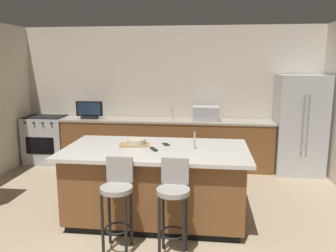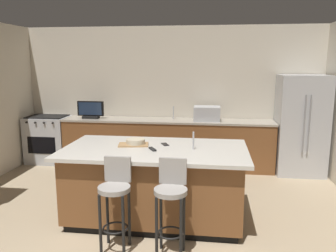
# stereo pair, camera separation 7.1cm
# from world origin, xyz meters

# --- Properties ---
(wall_back) EXTENTS (6.24, 0.12, 2.66)m
(wall_back) POSITION_xyz_m (0.00, 4.43, 1.33)
(wall_back) COLOR beige
(wall_back) RESTS_ON ground_plane
(counter_back) EXTENTS (3.97, 0.62, 0.92)m
(counter_back) POSITION_xyz_m (-0.01, 4.05, 0.46)
(counter_back) COLOR brown
(counter_back) RESTS_ON ground_plane
(kitchen_island) EXTENTS (2.28, 1.25, 0.94)m
(kitchen_island) POSITION_xyz_m (0.13, 1.81, 0.48)
(kitchen_island) COLOR black
(kitchen_island) RESTS_ON ground_plane
(refrigerator) EXTENTS (0.83, 0.76, 1.77)m
(refrigerator) POSITION_xyz_m (2.39, 3.99, 0.88)
(refrigerator) COLOR #B7BABF
(refrigerator) RESTS_ON ground_plane
(range_oven) EXTENTS (0.80, 0.63, 0.94)m
(range_oven) POSITION_xyz_m (-2.41, 4.05, 0.47)
(range_oven) COLOR #B7BABF
(range_oven) RESTS_ON ground_plane
(microwave) EXTENTS (0.48, 0.36, 0.26)m
(microwave) POSITION_xyz_m (0.73, 4.05, 1.05)
(microwave) COLOR #B7BABF
(microwave) RESTS_ON counter_back
(tv_monitor) EXTENTS (0.51, 0.16, 0.33)m
(tv_monitor) POSITION_xyz_m (-1.49, 3.99, 1.07)
(tv_monitor) COLOR black
(tv_monitor) RESTS_ON counter_back
(sink_faucet_back) EXTENTS (0.02, 0.02, 0.24)m
(sink_faucet_back) POSITION_xyz_m (0.09, 4.15, 1.04)
(sink_faucet_back) COLOR #B2B2B7
(sink_faucet_back) RESTS_ON counter_back
(sink_faucet_island) EXTENTS (0.02, 0.02, 0.22)m
(sink_faucet_island) POSITION_xyz_m (0.61, 1.81, 1.05)
(sink_faucet_island) COLOR #B2B2B7
(sink_faucet_island) RESTS_ON kitchen_island
(bar_stool_left) EXTENTS (0.34, 0.34, 1.00)m
(bar_stool_left) POSITION_xyz_m (-0.16, 1.05, 0.60)
(bar_stool_left) COLOR gray
(bar_stool_left) RESTS_ON ground_plane
(bar_stool_right) EXTENTS (0.34, 0.34, 1.01)m
(bar_stool_right) POSITION_xyz_m (0.44, 1.02, 0.61)
(bar_stool_right) COLOR gray
(bar_stool_right) RESTS_ON ground_plane
(fruit_bowl) EXTENTS (0.24, 0.24, 0.08)m
(fruit_bowl) POSITION_xyz_m (-0.14, 1.93, 0.98)
(fruit_bowl) COLOR beige
(fruit_bowl) RESTS_ON kitchen_island
(cell_phone) EXTENTS (0.13, 0.17, 0.01)m
(cell_phone) POSITION_xyz_m (0.23, 2.01, 0.94)
(cell_phone) COLOR black
(cell_phone) RESTS_ON kitchen_island
(tv_remote) EXTENTS (0.12, 0.17, 0.02)m
(tv_remote) POSITION_xyz_m (0.12, 1.72, 0.95)
(tv_remote) COLOR black
(tv_remote) RESTS_ON kitchen_island
(cutting_board) EXTENTS (0.41, 0.29, 0.02)m
(cutting_board) POSITION_xyz_m (-0.16, 1.92, 0.94)
(cutting_board) COLOR #A87F51
(cutting_board) RESTS_ON kitchen_island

